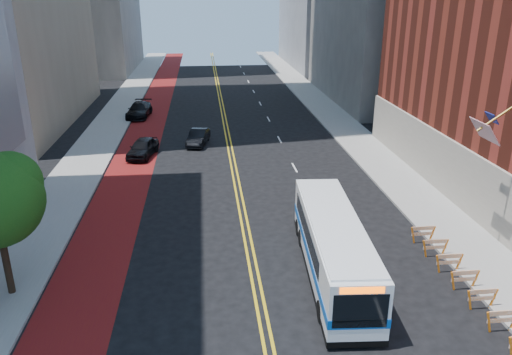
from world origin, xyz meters
The scene contains 11 objects.
sidewalk_left centered at (-12.00, 30.00, 0.07)m, with size 4.00×140.00×0.15m, color gray.
sidewalk_right centered at (12.00, 30.00, 0.07)m, with size 4.00×140.00×0.15m, color gray.
bus_lane_paint centered at (-8.10, 30.00, 0.00)m, with size 3.60×140.00×0.01m, color maroon.
center_line_inner centered at (-0.18, 30.00, 0.00)m, with size 0.14×140.00×0.01m, color gold.
center_line_outer centered at (0.18, 30.00, 0.00)m, with size 0.14×140.00×0.01m, color gold.
lane_dashes centered at (4.80, 38.00, 0.01)m, with size 0.14×98.20×0.01m.
construction_barriers centered at (9.60, 3.42, 0.68)m, with size 1.42×10.91×1.00m.
transit_bus centered at (3.78, 6.20, 1.60)m, with size 3.19×11.28×3.06m.
car_a centered at (-7.43, 26.18, 0.76)m, with size 1.80×4.46×1.52m, color black.
car_b centered at (-2.79, 29.21, 0.68)m, with size 1.45×4.15×1.37m, color black.
car_c centered at (-9.30, 40.49, 0.78)m, with size 2.20×5.40×1.57m, color black.
Camera 1 is at (-2.19, -14.74, 13.18)m, focal length 35.00 mm.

